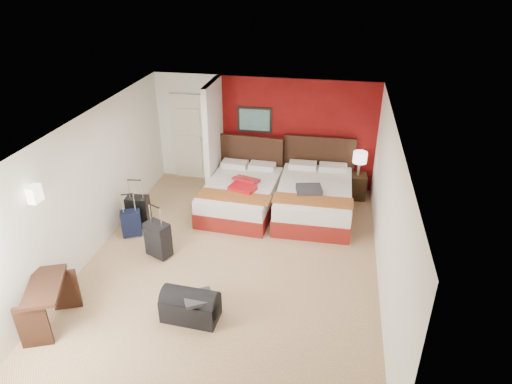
% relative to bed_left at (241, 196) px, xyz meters
% --- Properties ---
extents(ground, '(6.50, 6.50, 0.00)m').
position_rel_bed_left_xyz_m(ground, '(0.25, -1.85, -0.30)').
color(ground, '#D2AE81').
rests_on(ground, ground).
extents(room_walls, '(5.02, 6.52, 2.50)m').
position_rel_bed_left_xyz_m(room_walls, '(-1.16, -0.43, 0.95)').
color(room_walls, white).
rests_on(room_walls, ground).
extents(red_accent_panel, '(3.50, 0.04, 2.50)m').
position_rel_bed_left_xyz_m(red_accent_panel, '(1.00, 1.38, 0.95)').
color(red_accent_panel, maroon).
rests_on(red_accent_panel, ground).
extents(partition_wall, '(0.12, 1.20, 2.50)m').
position_rel_bed_left_xyz_m(partition_wall, '(-0.75, 0.76, 0.95)').
color(partition_wall, silver).
rests_on(partition_wall, ground).
extents(entry_door, '(0.82, 0.06, 2.05)m').
position_rel_bed_left_xyz_m(entry_door, '(-1.50, 1.35, 0.72)').
color(entry_door, silver).
rests_on(entry_door, ground).
extents(bed_left, '(1.54, 2.11, 0.61)m').
position_rel_bed_left_xyz_m(bed_left, '(0.00, 0.00, 0.00)').
color(bed_left, white).
rests_on(bed_left, ground).
extents(bed_right, '(1.51, 2.15, 0.64)m').
position_rel_bed_left_xyz_m(bed_right, '(1.53, 0.09, 0.02)').
color(bed_right, white).
rests_on(bed_right, ground).
extents(red_suitcase_open, '(0.69, 0.83, 0.09)m').
position_rel_bed_left_xyz_m(red_suitcase_open, '(0.10, -0.10, 0.35)').
color(red_suitcase_open, red).
rests_on(red_suitcase_open, bed_left).
extents(jacket_bundle, '(0.56, 0.49, 0.12)m').
position_rel_bed_left_xyz_m(jacket_bundle, '(1.43, -0.21, 0.40)').
color(jacket_bundle, '#39393E').
rests_on(jacket_bundle, bed_right).
extents(nightstand, '(0.41, 0.41, 0.56)m').
position_rel_bed_left_xyz_m(nightstand, '(2.41, 0.98, -0.03)').
color(nightstand, black).
rests_on(nightstand, ground).
extents(table_lamp, '(0.38, 0.38, 0.53)m').
position_rel_bed_left_xyz_m(table_lamp, '(2.41, 0.98, 0.52)').
color(table_lamp, beige).
rests_on(table_lamp, nightstand).
extents(suitcase_black, '(0.45, 0.31, 0.64)m').
position_rel_bed_left_xyz_m(suitcase_black, '(-1.82, -1.07, 0.02)').
color(suitcase_black, black).
rests_on(suitcase_black, ground).
extents(suitcase_charcoal, '(0.50, 0.42, 0.64)m').
position_rel_bed_left_xyz_m(suitcase_charcoal, '(-1.08, -1.92, 0.02)').
color(suitcase_charcoal, black).
rests_on(suitcase_charcoal, ground).
extents(suitcase_navy, '(0.42, 0.35, 0.50)m').
position_rel_bed_left_xyz_m(suitcase_navy, '(-1.84, -1.39, -0.05)').
color(suitcase_navy, black).
rests_on(suitcase_navy, ground).
extents(duffel_bag, '(0.85, 0.49, 0.42)m').
position_rel_bed_left_xyz_m(duffel_bag, '(-0.04, -3.33, -0.09)').
color(duffel_bag, black).
rests_on(duffel_bag, ground).
extents(jacket_draped, '(0.53, 0.51, 0.05)m').
position_rel_bed_left_xyz_m(jacket_draped, '(0.11, -3.38, 0.14)').
color(jacket_draped, '#36363A').
rests_on(jacket_draped, duffel_bag).
extents(desk, '(0.76, 1.01, 0.76)m').
position_rel_bed_left_xyz_m(desk, '(-1.95, -3.85, 0.07)').
color(desk, black).
rests_on(desk, ground).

